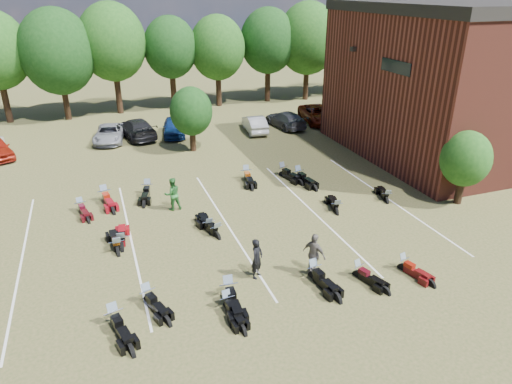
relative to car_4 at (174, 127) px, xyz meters
name	(u,v)px	position (x,y,z in m)	size (l,w,h in m)	color
ground	(302,242)	(2.63, -19.92, -0.76)	(160.00, 160.00, 0.00)	brown
car_2	(109,134)	(-5.27, 0.17, -0.09)	(2.20, 4.77, 1.33)	gray
car_3	(136,128)	(-3.07, 0.52, 0.03)	(2.22, 5.45, 1.58)	black
car_4	(174,127)	(0.00, 0.00, 0.00)	(1.79, 4.44, 1.51)	navy
car_5	(255,124)	(6.80, -1.31, -0.05)	(1.50, 4.31, 1.42)	beige
car_6	(318,114)	(13.36, -0.50, 0.01)	(2.55, 5.54, 1.54)	#631505
car_7	(285,119)	(9.88, -0.92, -0.05)	(1.99, 4.89, 1.42)	#393A3E
person_black	(257,259)	(-0.51, -21.92, 0.17)	(0.68, 0.44, 1.86)	black
person_green	(172,194)	(-2.72, -14.07, 0.20)	(0.93, 0.73, 1.92)	#27692B
person_grey	(314,254)	(1.92, -22.52, 0.22)	(1.15, 0.48, 1.96)	#5F5851
motorcycle_0	(148,303)	(-5.25, -22.13, -0.76)	(0.70, 2.18, 1.22)	black
motorcycle_1	(115,325)	(-6.61, -23.06, -0.76)	(0.75, 2.36, 1.32)	black
motorcycle_2	(229,298)	(-2.11, -22.92, -0.76)	(0.79, 2.48, 1.38)	black
motorcycle_3	(227,309)	(-2.37, -23.59, -0.76)	(0.66, 2.06, 1.15)	black
motorcycle_4	(314,279)	(1.75, -22.91, -0.76)	(0.74, 2.33, 1.30)	black
motorcycle_5	(358,277)	(3.64, -23.44, -0.76)	(0.65, 2.05, 1.14)	black
motorcycle_6	(403,270)	(5.83, -23.66, -0.76)	(0.64, 2.02, 1.13)	#500B0D
motorcycle_7	(123,249)	(-5.86, -17.50, -0.76)	(0.76, 2.38, 1.33)	maroon
motorcycle_8	(118,253)	(-6.10, -17.87, -0.76)	(0.74, 2.33, 1.30)	black
motorcycle_9	(209,232)	(-1.48, -17.32, -0.76)	(0.68, 2.14, 1.19)	black
motorcycle_10	(217,237)	(-1.26, -18.01, -0.76)	(0.71, 2.24, 1.25)	black
motorcycle_11	(336,213)	(5.79, -17.66, -0.76)	(0.68, 2.14, 1.19)	black
motorcycle_13	(386,202)	(9.28, -17.41, -0.76)	(0.65, 2.06, 1.15)	black
motorcycle_14	(82,211)	(-7.68, -12.56, -0.76)	(0.66, 2.08, 1.16)	#3D080D
motorcycle_15	(106,201)	(-6.32, -11.60, -0.76)	(0.79, 2.49, 1.39)	maroon
motorcycle_16	(148,194)	(-3.80, -11.44, -0.76)	(0.76, 2.38, 1.33)	black
motorcycle_17	(246,179)	(2.62, -11.27, -0.76)	(0.76, 2.39, 1.33)	black
motorcycle_18	(298,180)	(5.78, -12.62, -0.76)	(0.79, 2.47, 1.38)	black
motorcycle_20	(283,176)	(5.09, -11.62, -0.76)	(0.77, 2.42, 1.35)	black
tree_line	(169,46)	(1.63, 9.08, 5.56)	(56.00, 6.00, 9.79)	black
young_tree_near_building	(466,159)	(13.13, -18.92, 1.99)	(2.80, 2.80, 4.16)	black
young_tree_midfield	(191,111)	(0.63, -4.42, 2.34)	(3.20, 3.20, 4.70)	black
parking_lines	(227,225)	(-0.37, -16.92, -0.75)	(20.10, 14.00, 0.01)	silver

